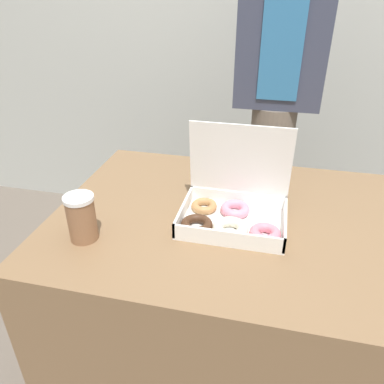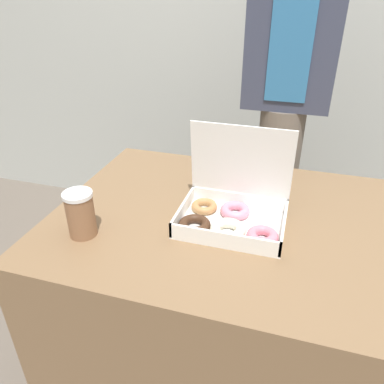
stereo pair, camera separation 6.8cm
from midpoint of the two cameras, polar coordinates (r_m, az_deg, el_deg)
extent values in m
plane|color=#665B51|center=(1.78, 5.49, -24.49)|extent=(14.00, 14.00, 0.00)
cube|color=#B2B7B2|center=(2.25, 14.21, 25.23)|extent=(10.00, 0.05, 2.60)
cube|color=brown|center=(1.49, 6.19, -15.92)|extent=(1.16, 0.88, 0.75)
cube|color=white|center=(1.21, 7.61, -5.00)|extent=(0.33, 0.25, 0.01)
cube|color=white|center=(1.22, 0.21, -2.77)|extent=(0.01, 0.25, 0.05)
cube|color=white|center=(1.19, 15.42, -5.06)|extent=(0.01, 0.25, 0.05)
cube|color=white|center=(1.10, 6.59, -7.25)|extent=(0.33, 0.01, 0.05)
cube|color=white|center=(1.29, 8.62, -1.12)|extent=(0.33, 0.01, 0.05)
cube|color=white|center=(1.22, 9.06, 4.65)|extent=(0.33, 0.03, 0.25)
torus|color=#422819|center=(1.17, 2.07, -5.04)|extent=(0.14, 0.14, 0.03)
torus|color=#B27F4C|center=(1.26, 3.43, -2.24)|extent=(0.12, 0.12, 0.03)
torus|color=silver|center=(1.15, 7.16, -5.77)|extent=(0.11, 0.11, 0.03)
torus|color=pink|center=(1.25, 8.13, -2.86)|extent=(0.14, 0.14, 0.03)
torus|color=pink|center=(1.14, 12.37, -6.60)|extent=(0.12, 0.12, 0.03)
cylinder|color=#8C6042|center=(1.16, -14.99, -3.54)|extent=(0.08, 0.08, 0.13)
cylinder|color=white|center=(1.13, -15.46, -0.42)|extent=(0.09, 0.09, 0.01)
cylinder|color=#665B51|center=(1.89, 13.17, -1.68)|extent=(0.20, 0.20, 0.96)
cube|color=#383D51|center=(1.64, 16.46, 22.37)|extent=(0.36, 0.16, 0.60)
cube|color=teal|center=(1.57, 16.00, 19.90)|extent=(0.16, 0.01, 0.38)
camera|label=1|loc=(0.03, -88.41, 0.89)|focal=35.00mm
camera|label=2|loc=(0.03, 91.59, -0.89)|focal=35.00mm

